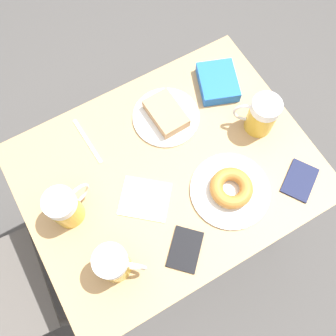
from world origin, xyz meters
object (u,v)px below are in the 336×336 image
(beer_mug_center, at_px, (261,115))
(passport_near_edge, at_px, (185,249))
(beer_mug_left, at_px, (65,207))
(passport_far_edge, at_px, (300,180))
(beer_mug_right, at_px, (114,264))
(napkin_folded, at_px, (145,199))
(fork, at_px, (87,141))
(plate_with_donut, at_px, (231,189))
(blue_pouch, at_px, (218,82))
(plate_with_cake, at_px, (166,115))

(beer_mug_center, relative_size, passport_near_edge, 0.94)
(beer_mug_left, relative_size, passport_far_edge, 0.92)
(beer_mug_center, bearing_deg, beer_mug_right, 106.16)
(napkin_folded, xyz_separation_m, fork, (0.27, 0.07, -0.00))
(plate_with_donut, xyz_separation_m, blue_pouch, (0.35, -0.18, 0.00))
(napkin_folded, xyz_separation_m, passport_near_edge, (-0.20, -0.03, 0.00))
(fork, xyz_separation_m, passport_near_edge, (-0.47, -0.10, 0.00))
(fork, bearing_deg, plate_with_donut, -140.47)
(beer_mug_center, relative_size, passport_far_edge, 0.92)
(plate_with_cake, relative_size, plate_with_donut, 0.90)
(fork, bearing_deg, napkin_folded, -165.57)
(plate_with_donut, bearing_deg, beer_mug_right, 94.18)
(napkin_folded, bearing_deg, fork, 14.43)
(beer_mug_left, distance_m, fork, 0.26)
(beer_mug_right, xyz_separation_m, fork, (0.41, -0.10, -0.07))
(passport_near_edge, bearing_deg, plate_with_donut, -68.14)
(napkin_folded, bearing_deg, beer_mug_left, 71.34)
(plate_with_cake, height_order, beer_mug_left, beer_mug_left)
(beer_mug_center, distance_m, beer_mug_right, 0.65)
(plate_with_donut, xyz_separation_m, beer_mug_right, (-0.03, 0.42, 0.05))
(beer_mug_left, bearing_deg, beer_mug_right, -166.73)
(napkin_folded, relative_size, passport_far_edge, 1.29)
(plate_with_donut, height_order, beer_mug_right, beer_mug_right)
(plate_with_cake, relative_size, blue_pouch, 1.20)
(passport_near_edge, bearing_deg, blue_pouch, -41.92)
(passport_near_edge, bearing_deg, beer_mug_center, -60.78)
(blue_pouch, bearing_deg, beer_mug_left, 104.50)
(plate_with_donut, distance_m, blue_pouch, 0.39)
(passport_near_edge, relative_size, passport_far_edge, 0.99)
(plate_with_donut, bearing_deg, passport_near_edge, 111.86)
(plate_with_cake, distance_m, blue_pouch, 0.22)
(plate_with_cake, xyz_separation_m, passport_far_edge, (-0.41, -0.26, -0.01))
(beer_mug_right, relative_size, passport_near_edge, 0.94)
(passport_far_edge, bearing_deg, fork, 48.67)
(beer_mug_center, xyz_separation_m, passport_near_edge, (-0.24, 0.42, -0.07))
(passport_far_edge, bearing_deg, blue_pouch, 4.76)
(beer_mug_center, xyz_separation_m, beer_mug_right, (-0.18, 0.62, 0.00))
(plate_with_cake, height_order, beer_mug_center, beer_mug_center)
(beer_mug_left, bearing_deg, napkin_folded, -108.66)
(passport_far_edge, bearing_deg, plate_with_cake, 32.07)
(plate_with_cake, relative_size, beer_mug_right, 1.61)
(beer_mug_center, relative_size, beer_mug_right, 1.00)
(plate_with_donut, bearing_deg, fork, 39.53)
(beer_mug_left, relative_size, beer_mug_center, 1.00)
(napkin_folded, height_order, passport_far_edge, passport_far_edge)
(blue_pouch, bearing_deg, plate_with_cake, 95.74)
(beer_mug_center, xyz_separation_m, blue_pouch, (0.20, 0.03, -0.05))
(plate_with_cake, bearing_deg, napkin_folded, 137.36)
(passport_far_edge, relative_size, blue_pouch, 0.81)
(passport_near_edge, xyz_separation_m, blue_pouch, (0.44, -0.39, 0.02))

